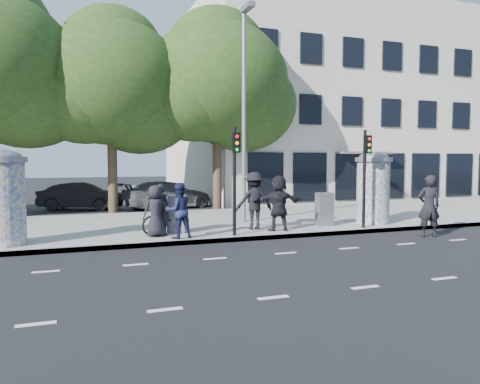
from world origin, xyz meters
name	(u,v)px	position (x,y,z in m)	size (l,w,h in m)	color
ground	(311,264)	(0.00, 0.00, 0.00)	(120.00, 120.00, 0.00)	black
sidewalk	(218,222)	(0.00, 7.50, 0.07)	(40.00, 8.00, 0.15)	gray
curb	(256,238)	(0.00, 3.55, 0.07)	(40.00, 0.10, 0.16)	slate
lane_dash_near	(365,287)	(0.00, -2.20, 0.00)	(32.00, 0.12, 0.01)	silver
lane_dash_far	(286,253)	(0.00, 1.40, 0.00)	(32.00, 0.12, 0.01)	silver
ad_column_left	(2,195)	(-7.20, 4.50, 1.54)	(1.36, 1.36, 2.65)	beige
ad_column_right	(373,186)	(5.20, 4.70, 1.54)	(1.36, 1.36, 2.65)	beige
traffic_pole_near	(235,169)	(-0.60, 3.79, 2.23)	(0.22, 0.31, 3.40)	black
traffic_pole_far	(365,168)	(4.20, 3.79, 2.23)	(0.22, 0.31, 3.40)	black
street_lamp	(245,99)	(0.80, 6.63, 4.79)	(0.25, 0.93, 8.00)	slate
tree_near_left	(111,83)	(-3.50, 12.70, 6.06)	(6.80, 6.80, 8.97)	#38281C
tree_center	(217,82)	(1.50, 12.30, 6.31)	(7.00, 7.00, 9.30)	#38281C
building	(323,111)	(12.00, 19.99, 5.99)	(20.30, 15.85, 12.00)	beige
ped_a	(155,211)	(-2.97, 4.47, 0.95)	(0.78, 0.51, 1.60)	black
ped_b	(160,210)	(-2.77, 4.71, 0.96)	(0.59, 0.39, 1.62)	black
ped_c	(178,211)	(-2.37, 3.92, 0.99)	(0.82, 0.64, 1.68)	#1A1D42
ped_d	(254,201)	(0.47, 4.84, 1.13)	(1.27, 0.73, 1.96)	black
ped_f	(279,203)	(1.13, 4.27, 1.08)	(1.73, 0.62, 1.86)	black
man_road	(429,206)	(5.55, 2.20, 1.01)	(0.74, 0.49, 2.03)	black
bicycle	(166,218)	(-2.52, 5.07, 0.62)	(1.80, 0.63, 0.94)	black
cabinet_left	(177,214)	(-2.17, 5.03, 0.76)	(0.59, 0.43, 1.23)	slate
cabinet_right	(324,209)	(3.17, 4.77, 0.74)	(0.57, 0.41, 1.19)	slate
car_mid	(82,196)	(-4.85, 14.81, 0.68)	(4.12, 1.44, 1.36)	black
car_right	(168,195)	(-0.64, 14.00, 0.70)	(4.84, 1.97, 1.40)	#4B4E51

